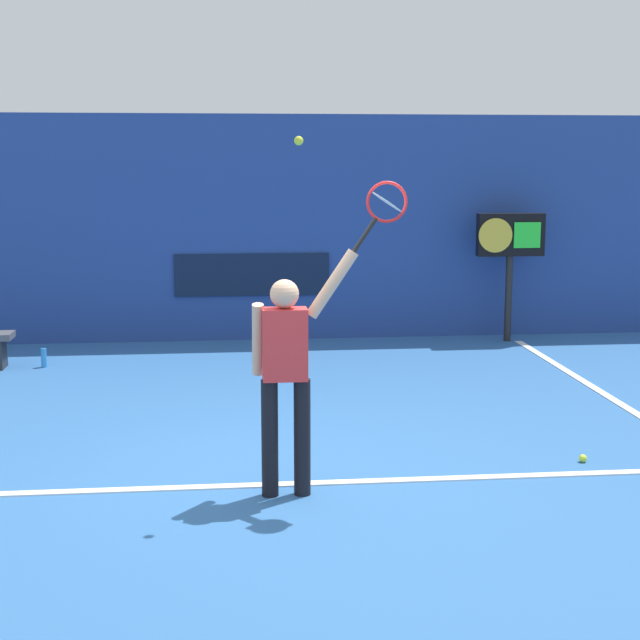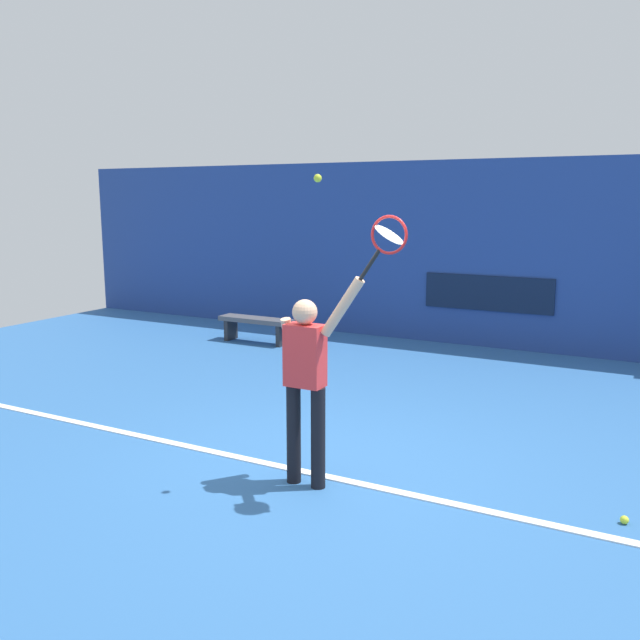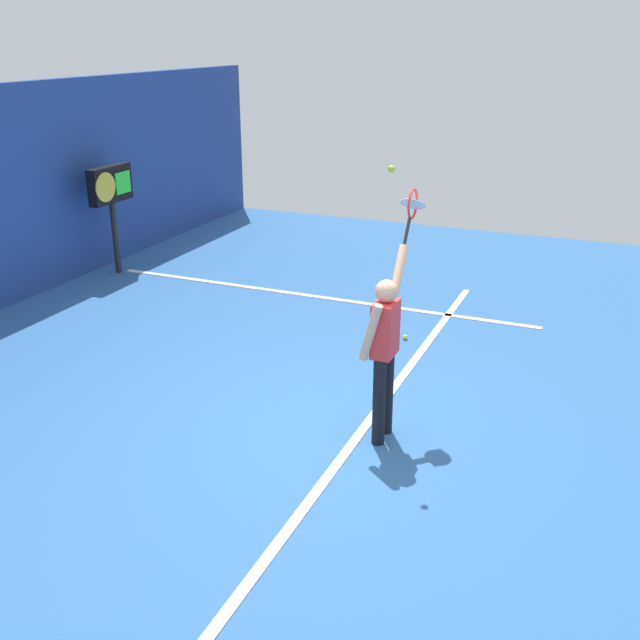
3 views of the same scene
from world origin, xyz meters
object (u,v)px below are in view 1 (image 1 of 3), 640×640
Objects in this scene: tennis_ball at (299,141)px; tennis_racket at (384,206)px; tennis_player at (286,368)px; spare_ball at (583,458)px; scoreboard_clock at (510,241)px; water_bottle at (44,358)px.

tennis_racket is at bearing -2.31° from tennis_ball.
tennis_ball reaches higher than tennis_player.
tennis_player is 28.19× the size of tennis_ball.
tennis_ball reaches higher than tennis_racket.
tennis_player is 28.19× the size of spare_ball.
scoreboard_clock is 26.82× the size of spare_ball.
tennis_racket reaches higher than water_bottle.
tennis_ball is 7.01m from scoreboard_clock.
spare_ball is at bearing 11.65° from tennis_ball.
tennis_racket is 6.66m from scoreboard_clock.
water_bottle is at bearing 125.28° from tennis_racket.
tennis_player reaches higher than scoreboard_clock.
scoreboard_clock is (3.58, 5.97, 0.42)m from tennis_player.
tennis_ball reaches higher than water_bottle.
scoreboard_clock is at bearing 59.73° from tennis_ball.
tennis_racket is 0.80m from tennis_ball.
tennis_player is at bearing -60.91° from water_bottle.
tennis_racket is at bearing -115.38° from scoreboard_clock.
scoreboard_clock is 5.70m from spare_ball.
tennis_ball is at bearing -59.88° from water_bottle.
tennis_racket is at bearing -0.33° from tennis_player.
tennis_player reaches higher than spare_ball.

